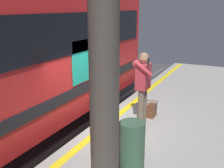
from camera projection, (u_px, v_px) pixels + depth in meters
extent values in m
plane|color=#3D3D3F|center=(98.00, 156.00, 6.85)|extent=(23.56, 23.56, 0.00)
cube|color=gray|center=(199.00, 162.00, 5.72)|extent=(15.47, 4.77, 0.95)
cube|color=yellow|center=(109.00, 122.00, 6.46)|extent=(15.16, 0.16, 0.01)
cube|color=slate|center=(61.00, 143.00, 7.30)|extent=(20.11, 0.08, 0.16)
cube|color=slate|center=(19.00, 133.00, 7.91)|extent=(20.11, 0.08, 0.16)
cube|color=black|center=(34.00, 40.00, 4.99)|extent=(10.24, 0.03, 0.90)
cube|color=black|center=(40.00, 110.00, 5.36)|extent=(10.24, 0.03, 0.24)
cube|color=#19A58C|center=(89.00, 59.00, 6.81)|extent=(1.43, 0.02, 1.02)
cylinder|color=black|center=(108.00, 104.00, 8.80)|extent=(0.84, 0.12, 0.84)
cylinder|color=black|center=(53.00, 95.00, 9.71)|extent=(0.84, 0.12, 0.84)
cylinder|color=brown|center=(144.00, 105.00, 6.42)|extent=(0.14, 0.14, 0.83)
cylinder|color=brown|center=(141.00, 107.00, 6.26)|extent=(0.14, 0.14, 0.83)
cube|color=maroon|center=(143.00, 77.00, 6.15)|extent=(0.40, 0.24, 0.57)
sphere|color=maroon|center=(137.00, 64.00, 6.14)|extent=(0.20, 0.20, 0.20)
sphere|color=#997051|center=(144.00, 57.00, 6.03)|extent=(0.22, 0.22, 0.22)
cylinder|color=maroon|center=(147.00, 77.00, 6.38)|extent=(0.09, 0.09, 0.51)
cylinder|color=maroon|center=(144.00, 69.00, 5.85)|extent=(0.09, 0.42, 0.33)
cube|color=black|center=(148.00, 62.00, 5.77)|extent=(0.07, 0.02, 0.15)
cube|color=#59331E|center=(152.00, 110.00, 6.79)|extent=(0.33, 0.17, 0.31)
torus|color=#59331E|center=(152.00, 102.00, 6.73)|extent=(0.30, 0.30, 0.02)
cylinder|color=#38332D|center=(104.00, 95.00, 3.28)|extent=(0.36, 0.36, 3.22)
cylinder|color=#2D4C38|center=(132.00, 145.00, 4.58)|extent=(0.43, 0.43, 0.81)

